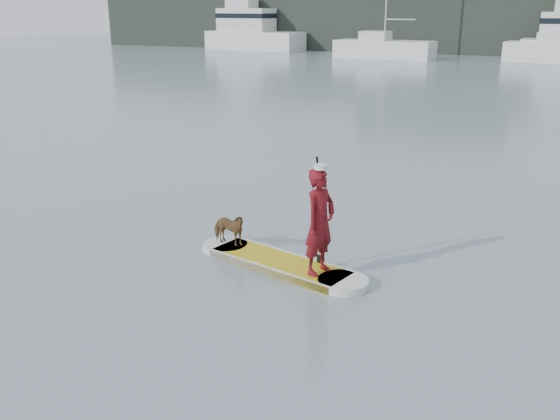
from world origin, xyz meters
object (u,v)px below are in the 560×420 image
at_px(sailboat_c, 383,48).
at_px(motor_yacht_b, 251,31).
at_px(paddler, 320,222).
at_px(dog, 228,229).
at_px(paddleboard, 280,263).

bearing_deg(sailboat_c, motor_yacht_b, 165.66).
distance_m(paddler, dog, 2.02).
relative_size(paddler, motor_yacht_b, 0.17).
bearing_deg(motor_yacht_b, paddler, -55.20).
distance_m(sailboat_c, motor_yacht_b, 15.50).
xyz_separation_m(paddleboard, motor_yacht_b, (-24.45, 47.52, 1.74)).
bearing_deg(paddleboard, dog, -180.00).
relative_size(paddleboard, dog, 4.61).
xyz_separation_m(sailboat_c, motor_yacht_b, (-14.62, 5.06, 0.95)).
xyz_separation_m(paddleboard, dog, (-1.12, 0.28, 0.36)).
xyz_separation_m(paddler, dog, (-1.89, 0.47, -0.55)).
bearing_deg(paddler, dog, 91.07).
xyz_separation_m(paddleboard, paddler, (0.77, -0.19, 0.91)).
distance_m(paddler, sailboat_c, 43.95).
bearing_deg(motor_yacht_b, sailboat_c, -12.13).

